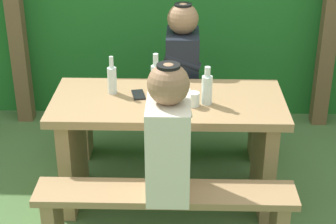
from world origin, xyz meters
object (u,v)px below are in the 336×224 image
picnic_table (168,132)px  bench_far (170,118)px  bottle_center (112,79)px  person_white_shirt (168,135)px  bottle_left (156,77)px  cell_phone (138,95)px  person_black_coat (182,59)px  drinking_glass (194,99)px  bottle_right (207,88)px  bench_near (165,209)px

picnic_table → bench_far: picnic_table is taller
bench_far → bottle_center: 0.77m
bench_far → person_white_shirt: 1.20m
bottle_left → cell_phone: 0.15m
person_black_coat → bottle_left: person_black_coat is taller
person_white_shirt → bottle_center: person_white_shirt is taller
picnic_table → drinking_glass: drinking_glass is taller
person_white_shirt → drinking_glass: 0.48m
person_white_shirt → bottle_center: bearing=119.4°
person_black_coat → bottle_right: size_ratio=3.11×
bottle_center → cell_phone: bearing=-11.3°
bottle_right → bottle_left: bearing=151.1°
picnic_table → person_black_coat: 0.62m
picnic_table → bench_far: (0.00, 0.56, -0.18)m
picnic_table → bottle_right: bearing=-14.4°
bottle_left → cell_phone: (-0.10, -0.06, -0.09)m
bench_near → person_black_coat: 1.20m
picnic_table → bench_near: bearing=-90.0°
bench_far → person_black_coat: size_ratio=1.95×
bench_near → bottle_left: 0.84m
bench_far → person_black_coat: bearing=-2.2°
bench_near → person_white_shirt: size_ratio=1.95×
picnic_table → bench_far: size_ratio=1.00×
bench_far → bottle_center: size_ratio=5.88×
drinking_glass → bottle_right: (0.08, 0.03, 0.05)m
bench_far → bottle_left: bearing=-99.7°
picnic_table → bench_far: bearing=90.0°
bottle_right → bench_far: bearing=110.3°
bottle_left → bottle_right: 0.35m
bench_near → person_white_shirt: bearing=11.8°
picnic_table → bottle_right: (0.23, -0.06, 0.32)m
person_white_shirt → drinking_glass: person_white_shirt is taller
bench_far → drinking_glass: 0.80m
bottle_left → bottle_center: (-0.26, -0.03, -0.01)m
bench_near → bench_far: same height
person_white_shirt → bottle_right: bearing=66.8°
bottle_left → drinking_glass: bearing=-41.4°
bench_far → bench_near: bearing=-90.0°
picnic_table → bottle_left: size_ratio=5.67×
drinking_glass → bottle_left: size_ratio=0.34×
person_black_coat → bench_near: bearing=-94.4°
bench_near → bottle_right: bearing=65.4°
bottle_center → drinking_glass: bearing=-19.2°
person_black_coat → bottle_right: person_black_coat is taller
bench_near → cell_phone: bearing=106.6°
cell_phone → bottle_left: bearing=18.2°
bottle_center → bottle_left: bearing=6.4°
bench_near → bottle_center: bottle_center is taller
bottle_center → bottle_right: bearing=-13.7°
bench_near → person_white_shirt: person_white_shirt is taller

